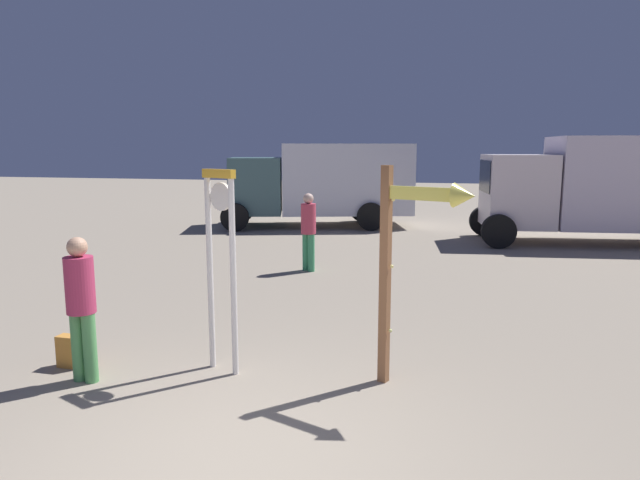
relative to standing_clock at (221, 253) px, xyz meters
The scene contains 8 objects.
ground_plane 2.58m from the standing_clock, 64.15° to the right, with size 80.00×80.00×0.00m, color gray.
standing_clock is the anchor object (origin of this frame).
arrow_sign 2.20m from the standing_clock, ahead, with size 1.02×0.53×2.44m.
person_near_clock 1.63m from the standing_clock, 154.23° to the right, with size 0.32×0.32×1.66m.
backpack 2.24m from the standing_clock, 169.52° to the right, with size 0.29×0.20×0.39m.
person_distant 5.62m from the standing_clock, 94.63° to the left, with size 0.32×0.32×1.68m.
box_truck_near 13.00m from the standing_clock, 57.64° to the left, with size 7.43×3.16×2.93m.
box_truck_far 12.77m from the standing_clock, 98.01° to the left, with size 6.66×4.12×2.76m.
Camera 1 is at (1.70, -4.02, 2.61)m, focal length 31.75 mm.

